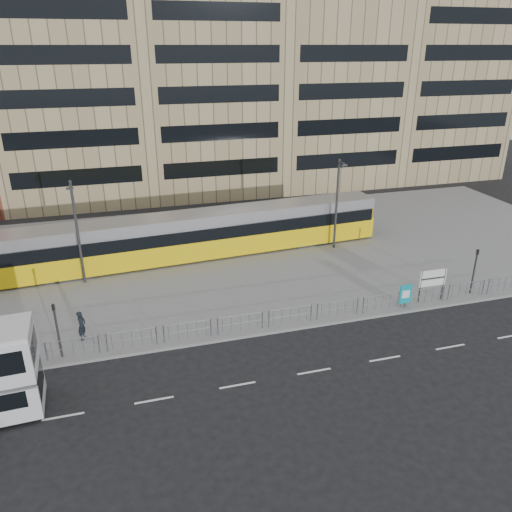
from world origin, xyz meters
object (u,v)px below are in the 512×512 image
object	(u,v)px
traffic_light_west	(56,324)
lamp_post_west	(77,229)
lamp_post_east	(337,200)
station_sign	(433,279)
ad_panel	(406,294)
tram	(197,235)
pedestrian	(82,325)
traffic_light_east	(475,266)

from	to	relation	value
traffic_light_west	lamp_post_west	bearing A→B (deg)	85.83
traffic_light_west	lamp_post_east	bearing A→B (deg)	28.36
lamp_post_east	lamp_post_west	bearing A→B (deg)	-176.48
station_sign	lamp_post_west	xyz separation A→B (m)	(-21.29, 8.77, 2.48)
ad_panel	lamp_post_west	world-z (taller)	lamp_post_west
lamp_post_west	lamp_post_east	bearing A→B (deg)	3.52
tram	pedestrian	xyz separation A→B (m)	(-8.15, -9.87, -0.89)
tram	station_sign	distance (m)	17.20
traffic_light_east	lamp_post_west	world-z (taller)	lamp_post_west
tram	ad_panel	bearing A→B (deg)	-51.21
ad_panel	traffic_light_west	xyz separation A→B (m)	(-20.10, 0.29, 1.06)
ad_panel	pedestrian	distance (m)	19.14
pedestrian	lamp_post_west	xyz separation A→B (m)	(-0.13, 7.39, 3.10)
tram	lamp_post_west	world-z (taller)	lamp_post_west
traffic_light_west	ad_panel	bearing A→B (deg)	0.88
lamp_post_east	tram	bearing A→B (deg)	173.17
traffic_light_east	lamp_post_east	xyz separation A→B (m)	(-5.30, 9.82, 1.97)
pedestrian	lamp_post_east	world-z (taller)	lamp_post_east
station_sign	traffic_light_west	size ratio (longest dim) A/B	0.68
pedestrian	traffic_light_west	xyz separation A→B (m)	(-1.04, -1.49, 1.13)
station_sign	ad_panel	bearing A→B (deg)	-168.60
station_sign	traffic_light_east	distance (m)	3.19
station_sign	lamp_post_east	xyz separation A→B (m)	(-2.16, 9.95, 2.47)
station_sign	ad_panel	xyz separation A→B (m)	(-2.10, -0.40, -0.55)
ad_panel	lamp_post_east	bearing A→B (deg)	88.94
traffic_light_west	lamp_post_east	world-z (taller)	lamp_post_east
tram	lamp_post_west	size ratio (longest dim) A/B	4.13
ad_panel	traffic_light_east	distance (m)	5.38
tram	traffic_light_west	distance (m)	14.61
traffic_light_west	lamp_post_east	size ratio (longest dim) A/B	0.43
pedestrian	lamp_post_west	world-z (taller)	lamp_post_west
station_sign	lamp_post_west	world-z (taller)	lamp_post_west
tram	traffic_light_east	distance (m)	19.61
traffic_light_west	lamp_post_west	xyz separation A→B (m)	(0.92, 8.88, 1.97)
traffic_light_east	station_sign	bearing A→B (deg)	-153.90
lamp_post_west	traffic_light_east	bearing A→B (deg)	-19.49
lamp_post_west	tram	bearing A→B (deg)	16.66
station_sign	ad_panel	size ratio (longest dim) A/B	1.36
pedestrian	lamp_post_east	bearing A→B (deg)	-43.93
pedestrian	traffic_light_east	xyz separation A→B (m)	(24.30, -1.25, 1.13)
traffic_light_west	lamp_post_west	world-z (taller)	lamp_post_west
tram	station_sign	world-z (taller)	tram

